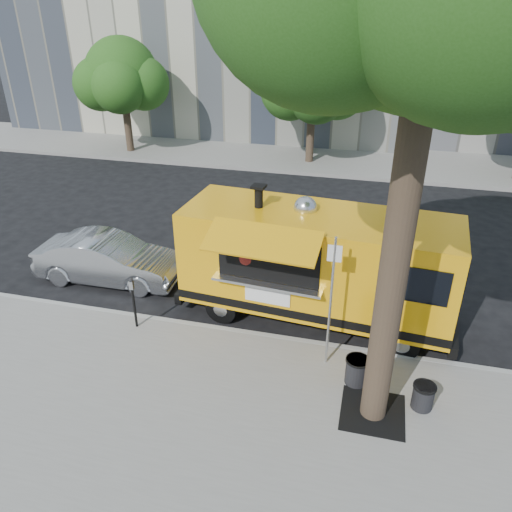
% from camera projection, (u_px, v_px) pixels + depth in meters
% --- Properties ---
extents(ground, '(120.00, 120.00, 0.00)m').
position_uv_depth(ground, '(271.00, 317.00, 12.53)').
color(ground, black).
rests_on(ground, ground).
extents(sidewalk, '(60.00, 6.00, 0.15)m').
position_uv_depth(sidewalk, '(224.00, 437.00, 9.07)').
color(sidewalk, gray).
rests_on(sidewalk, ground).
extents(curb, '(60.00, 0.14, 0.16)m').
position_uv_depth(curb, '(263.00, 337.00, 11.70)').
color(curb, '#999993').
rests_on(curb, ground).
extents(far_sidewalk, '(60.00, 5.00, 0.15)m').
position_uv_depth(far_sidewalk, '(332.00, 159.00, 24.05)').
color(far_sidewalk, gray).
rests_on(far_sidewalk, ground).
extents(tree_well, '(1.20, 1.20, 0.02)m').
position_uv_depth(tree_well, '(373.00, 412.00, 9.50)').
color(tree_well, black).
rests_on(tree_well, sidewalk).
extents(far_tree_a, '(3.42, 3.42, 5.36)m').
position_uv_depth(far_tree_a, '(122.00, 75.00, 23.44)').
color(far_tree_a, '#33261C').
rests_on(far_tree_a, far_sidewalk).
extents(far_tree_b, '(3.60, 3.60, 5.50)m').
position_uv_depth(far_tree_b, '(313.00, 79.00, 21.82)').
color(far_tree_b, '#33261C').
rests_on(far_tree_b, far_sidewalk).
extents(sign_post, '(0.28, 0.06, 3.00)m').
position_uv_depth(sign_post, '(331.00, 295.00, 10.00)').
color(sign_post, silver).
rests_on(sign_post, sidewalk).
extents(parking_meter, '(0.11, 0.11, 1.33)m').
position_uv_depth(parking_meter, '(133.00, 297.00, 11.55)').
color(parking_meter, black).
rests_on(parking_meter, sidewalk).
extents(food_truck, '(6.82, 3.35, 3.29)m').
position_uv_depth(food_truck, '(315.00, 263.00, 11.81)').
color(food_truck, '#FFAE0D').
rests_on(food_truck, ground).
extents(sedan, '(4.05, 1.49, 1.33)m').
position_uv_depth(sedan, '(108.00, 259.00, 13.84)').
color(sedan, '#AAACB1').
rests_on(sedan, ground).
extents(trash_bin_left, '(0.44, 0.44, 0.53)m').
position_uv_depth(trash_bin_left, '(423.00, 396.00, 9.49)').
color(trash_bin_left, black).
rests_on(trash_bin_left, sidewalk).
extents(trash_bin_right, '(0.49, 0.49, 0.59)m').
position_uv_depth(trash_bin_right, '(357.00, 370.00, 10.09)').
color(trash_bin_right, black).
rests_on(trash_bin_right, sidewalk).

